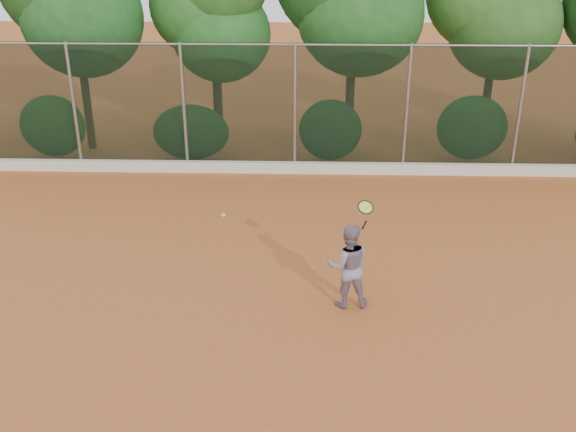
{
  "coord_description": "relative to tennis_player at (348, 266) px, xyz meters",
  "views": [
    {
      "loc": [
        0.34,
        -9.93,
        6.07
      ],
      "look_at": [
        0.0,
        1.0,
        1.25
      ],
      "focal_mm": 40.0,
      "sensor_mm": 36.0,
      "label": 1
    }
  ],
  "objects": [
    {
      "name": "concrete_curb",
      "position": [
        -1.08,
        6.87,
        -0.63
      ],
      "size": [
        24.0,
        0.2,
        0.3
      ],
      "primitive_type": "cube",
      "color": "silver",
      "rests_on": "ground"
    },
    {
      "name": "ground",
      "position": [
        -1.08,
        0.05,
        -0.78
      ],
      "size": [
        80.0,
        80.0,
        0.0
      ],
      "primitive_type": "plane",
      "color": "#B45C2A",
      "rests_on": "ground"
    },
    {
      "name": "chainlink_fence",
      "position": [
        -1.08,
        7.05,
        1.08
      ],
      "size": [
        24.09,
        0.09,
        3.5
      ],
      "color": "black",
      "rests_on": "ground"
    },
    {
      "name": "tennis_ball_in_flight",
      "position": [
        -2.22,
        0.57,
        0.69
      ],
      "size": [
        0.07,
        0.07,
        0.07
      ],
      "color": "#E2ED36",
      "rests_on": "ground"
    },
    {
      "name": "tennis_player",
      "position": [
        0.0,
        0.0,
        0.0
      ],
      "size": [
        0.81,
        0.66,
        1.55
      ],
      "primitive_type": "imported",
      "rotation": [
        0.0,
        0.0,
        3.25
      ],
      "color": "gray",
      "rests_on": "ground"
    },
    {
      "name": "tennis_racket",
      "position": [
        0.24,
        -0.11,
        1.12
      ],
      "size": [
        0.32,
        0.3,
        0.56
      ],
      "color": "black",
      "rests_on": "ground"
    }
  ]
}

